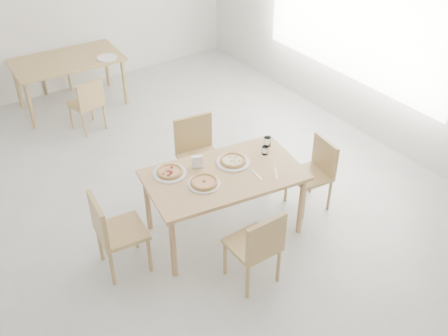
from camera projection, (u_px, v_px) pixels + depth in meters
room at (355, 18)px, 6.72m from camera, size 7.28×7.00×7.00m
main_table at (224, 180)px, 5.29m from camera, size 1.69×1.12×0.75m
chair_south at (258, 245)px, 4.78m from camera, size 0.43×0.43×0.86m
chair_north at (198, 151)px, 5.97m from camera, size 0.52×0.52×0.92m
chair_west at (112, 229)px, 4.92m from camera, size 0.48×0.48×0.89m
chair_east at (316, 169)px, 5.78m from camera, size 0.45×0.45×0.82m
plate_margherita at (204, 184)px, 5.09m from camera, size 0.32×0.32×0.02m
plate_mushroom at (233, 162)px, 5.39m from camera, size 0.35×0.35×0.02m
plate_pepperoni at (170, 173)px, 5.23m from camera, size 0.34×0.34×0.02m
pizza_margherita at (204, 182)px, 5.08m from camera, size 0.31×0.31×0.03m
pizza_mushroom at (233, 160)px, 5.38m from camera, size 0.35×0.35×0.03m
pizza_pepperoni at (170, 171)px, 5.22m from camera, size 0.31×0.31×0.03m
tumbler_a at (267, 142)px, 5.63m from camera, size 0.08×0.08×0.10m
tumbler_b at (265, 150)px, 5.50m from camera, size 0.07×0.07×0.09m
napkin_holder at (197, 162)px, 5.29m from camera, size 0.14×0.11×0.14m
fork_a at (276, 173)px, 5.25m from camera, size 0.11×0.17×0.01m
fork_b at (257, 175)px, 5.22m from camera, size 0.04×0.19×0.01m
second_table at (67, 64)px, 7.55m from camera, size 1.57×0.96×0.75m
chair_back_s at (88, 102)px, 7.09m from camera, size 0.45×0.45×0.78m
chair_back_n at (51, 56)px, 8.18m from camera, size 0.52×0.52×0.88m
plate_empty at (107, 58)px, 7.52m from camera, size 0.29×0.29×0.02m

